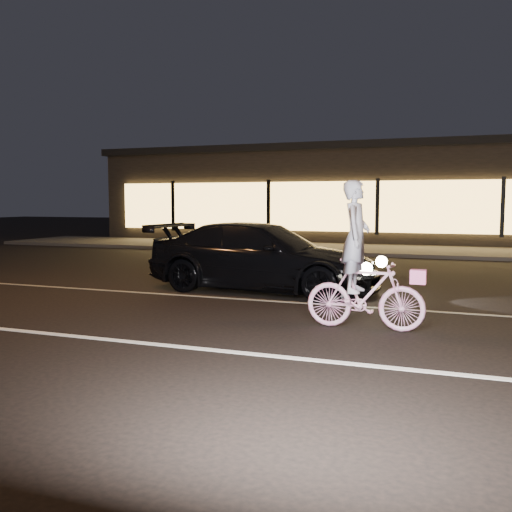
% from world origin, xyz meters
% --- Properties ---
extents(ground, '(90.00, 90.00, 0.00)m').
position_xyz_m(ground, '(0.00, 0.00, 0.00)').
color(ground, black).
rests_on(ground, ground).
extents(lane_stripe_near, '(60.00, 0.12, 0.01)m').
position_xyz_m(lane_stripe_near, '(0.00, -1.50, 0.00)').
color(lane_stripe_near, silver).
rests_on(lane_stripe_near, ground).
extents(lane_stripe_far, '(60.00, 0.10, 0.01)m').
position_xyz_m(lane_stripe_far, '(0.00, 2.00, 0.00)').
color(lane_stripe_far, gray).
rests_on(lane_stripe_far, ground).
extents(sidewalk, '(30.00, 4.00, 0.12)m').
position_xyz_m(sidewalk, '(0.00, 13.00, 0.06)').
color(sidewalk, '#383533').
rests_on(sidewalk, ground).
extents(storefront, '(25.40, 8.42, 4.20)m').
position_xyz_m(storefront, '(0.00, 18.97, 2.15)').
color(storefront, black).
rests_on(storefront, ground).
extents(cyclist, '(1.69, 0.58, 2.12)m').
position_xyz_m(cyclist, '(1.96, 0.30, 0.75)').
color(cyclist, '#D74598').
rests_on(cyclist, ground).
extents(sedan, '(4.89, 2.27, 1.38)m').
position_xyz_m(sedan, '(-0.56, 3.10, 0.69)').
color(sedan, black).
rests_on(sedan, ground).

